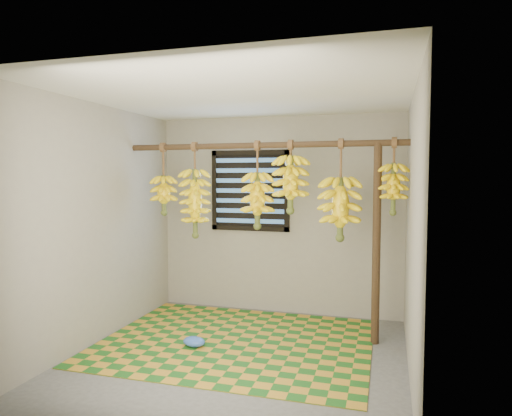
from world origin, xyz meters
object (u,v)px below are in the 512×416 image
(banana_bunch_b, at_px, (195,203))
(banana_bunch_f, at_px, (393,189))
(plastic_bag, at_px, (194,342))
(banana_bunch_d, at_px, (291,184))
(woven_mat, at_px, (236,341))
(banana_bunch_c, at_px, (257,200))
(support_post, at_px, (376,245))
(banana_bunch_e, at_px, (340,209))
(banana_bunch_a, at_px, (164,195))

(banana_bunch_b, height_order, banana_bunch_f, same)
(plastic_bag, distance_m, banana_bunch_d, 1.85)
(woven_mat, relative_size, banana_bunch_c, 2.88)
(banana_bunch_b, bearing_deg, woven_mat, -30.90)
(support_post, relative_size, banana_bunch_d, 2.66)
(support_post, bearing_deg, banana_bunch_d, -180.00)
(banana_bunch_b, relative_size, banana_bunch_f, 1.40)
(banana_bunch_e, bearing_deg, banana_bunch_d, 180.00)
(support_post, xyz_separation_m, woven_mat, (-1.35, -0.36, -0.99))
(banana_bunch_c, bearing_deg, banana_bunch_f, 0.00)
(support_post, xyz_separation_m, banana_bunch_e, (-0.36, -0.00, 0.35))
(banana_bunch_c, xyz_separation_m, banana_bunch_d, (0.36, -0.00, 0.17))
(support_post, xyz_separation_m, banana_bunch_a, (-2.33, -0.00, 0.47))
(banana_bunch_d, xyz_separation_m, banana_bunch_e, (0.51, 0.00, -0.24))
(banana_bunch_d, bearing_deg, banana_bunch_b, 180.00)
(plastic_bag, bearing_deg, banana_bunch_f, 18.42)
(banana_bunch_a, bearing_deg, banana_bunch_f, 0.00)
(banana_bunch_a, distance_m, banana_bunch_f, 2.48)
(plastic_bag, xyz_separation_m, banana_bunch_d, (0.83, 0.61, 1.54))
(banana_bunch_a, distance_m, banana_bunch_d, 1.46)
(support_post, relative_size, woven_mat, 0.75)
(woven_mat, xyz_separation_m, banana_bunch_b, (-0.60, 0.36, 1.38))
(woven_mat, relative_size, banana_bunch_f, 3.55)
(woven_mat, bearing_deg, banana_bunch_a, 159.97)
(banana_bunch_b, height_order, banana_bunch_e, same)
(banana_bunch_c, distance_m, banana_bunch_d, 0.40)
(support_post, distance_m, woven_mat, 1.71)
(woven_mat, xyz_separation_m, banana_bunch_a, (-0.98, 0.36, 1.46))
(banana_bunch_a, xyz_separation_m, banana_bunch_c, (1.10, 0.00, -0.05))
(banana_bunch_f, bearing_deg, banana_bunch_a, -180.00)
(banana_bunch_b, distance_m, banana_bunch_c, 0.72)
(woven_mat, distance_m, plastic_bag, 0.44)
(woven_mat, distance_m, banana_bunch_d, 1.70)
(banana_bunch_a, xyz_separation_m, banana_bunch_f, (2.48, 0.00, 0.09))
(support_post, xyz_separation_m, banana_bunch_d, (-0.87, -0.00, 0.59))
(woven_mat, bearing_deg, support_post, 14.78)
(support_post, relative_size, banana_bunch_a, 2.49)
(plastic_bag, bearing_deg, banana_bunch_c, 52.74)
(banana_bunch_c, xyz_separation_m, banana_bunch_f, (1.38, 0.00, 0.13))
(woven_mat, height_order, plastic_bag, plastic_bag)
(banana_bunch_d, height_order, banana_bunch_f, same)
(support_post, relative_size, banana_bunch_e, 1.97)
(plastic_bag, distance_m, banana_bunch_b, 1.48)
(plastic_bag, xyz_separation_m, banana_bunch_a, (-0.63, 0.61, 1.41))
(plastic_bag, bearing_deg, banana_bunch_e, 24.69)
(banana_bunch_a, distance_m, banana_bunch_e, 1.97)
(support_post, relative_size, banana_bunch_c, 2.17)
(banana_bunch_c, bearing_deg, banana_bunch_b, -180.00)
(plastic_bag, height_order, banana_bunch_a, banana_bunch_a)
(support_post, xyz_separation_m, plastic_bag, (-1.70, -0.61, -0.94))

